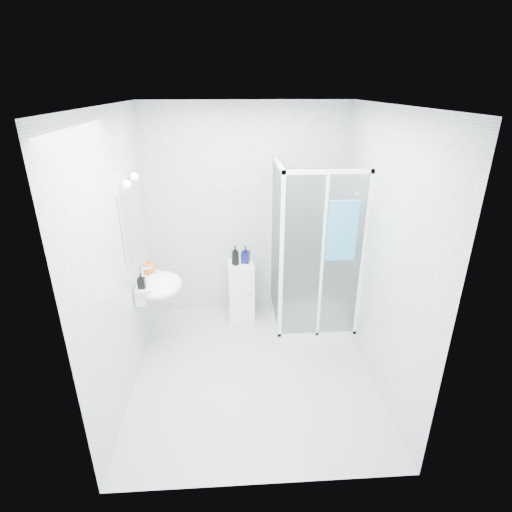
{
  "coord_description": "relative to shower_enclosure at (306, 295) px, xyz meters",
  "views": [
    {
      "loc": [
        -0.19,
        -3.36,
        2.75
      ],
      "look_at": [
        0.05,
        0.35,
        1.15
      ],
      "focal_mm": 28.0,
      "sensor_mm": 36.0,
      "label": 1
    }
  ],
  "objects": [
    {
      "name": "room",
      "position": [
        -0.67,
        -0.77,
        0.85
      ],
      "size": [
        2.4,
        2.6,
        2.6
      ],
      "color": "silver",
      "rests_on": "ground"
    },
    {
      "name": "shower_enclosure",
      "position": [
        0.0,
        0.0,
        0.0
      ],
      "size": [
        0.9,
        0.95,
        2.0
      ],
      "color": "white",
      "rests_on": "ground"
    },
    {
      "name": "wall_basin",
      "position": [
        -1.66,
        -0.32,
        0.35
      ],
      "size": [
        0.46,
        0.56,
        0.35
      ],
      "color": "white",
      "rests_on": "ground"
    },
    {
      "name": "mirror",
      "position": [
        -1.85,
        -0.32,
        1.05
      ],
      "size": [
        0.02,
        0.6,
        0.7
      ],
      "primitive_type": "cube",
      "color": "white",
      "rests_on": "room"
    },
    {
      "name": "vanity_lights",
      "position": [
        -1.8,
        -0.32,
        1.47
      ],
      "size": [
        0.1,
        0.4,
        0.08
      ],
      "color": "silver",
      "rests_on": "room"
    },
    {
      "name": "wall_hooks",
      "position": [
        -0.92,
        0.49,
        1.17
      ],
      "size": [
        0.23,
        0.06,
        0.03
      ],
      "color": "silver",
      "rests_on": "room"
    },
    {
      "name": "storage_cabinet",
      "position": [
        -0.76,
        0.29,
        -0.07
      ],
      "size": [
        0.33,
        0.34,
        0.75
      ],
      "rotation": [
        0.0,
        0.0,
        0.05
      ],
      "color": "white",
      "rests_on": "ground"
    },
    {
      "name": "hand_towel",
      "position": [
        0.25,
        -0.4,
        0.97
      ],
      "size": [
        0.3,
        0.04,
        0.64
      ],
      "color": "teal",
      "rests_on": "shower_enclosure"
    },
    {
      "name": "shampoo_bottle_a",
      "position": [
        -0.82,
        0.26,
        0.42
      ],
      "size": [
        0.11,
        0.12,
        0.24
      ],
      "primitive_type": "imported",
      "rotation": [
        0.0,
        0.0,
        -0.27
      ],
      "color": "black",
      "rests_on": "storage_cabinet"
    },
    {
      "name": "shampoo_bottle_b",
      "position": [
        -0.7,
        0.32,
        0.41
      ],
      "size": [
        0.12,
        0.12,
        0.21
      ],
      "primitive_type": "imported",
      "rotation": [
        0.0,
        0.0,
        -0.27
      ],
      "color": "#0A0D3F",
      "rests_on": "storage_cabinet"
    },
    {
      "name": "soap_dispenser_orange",
      "position": [
        -1.76,
        -0.15,
        0.5
      ],
      "size": [
        0.16,
        0.16,
        0.17
      ],
      "primitive_type": "imported",
      "rotation": [
        0.0,
        0.0,
        -0.26
      ],
      "color": "#D15618",
      "rests_on": "wall_basin"
    },
    {
      "name": "soap_dispenser_black",
      "position": [
        -1.78,
        -0.49,
        0.5
      ],
      "size": [
        0.07,
        0.08,
        0.16
      ],
      "primitive_type": "imported",
      "rotation": [
        0.0,
        0.0,
        0.01
      ],
      "color": "black",
      "rests_on": "wall_basin"
    }
  ]
}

